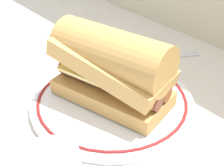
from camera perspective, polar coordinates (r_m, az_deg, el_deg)
The scene contains 4 objects.
ground_plane at distance 0.61m, azimuth -2.89°, elevation -3.29°, with size 1.50×1.50×0.00m, color beige.
plate at distance 0.60m, azimuth -0.00°, elevation -2.96°, with size 0.29×0.29×0.01m.
sausage_sandwich at distance 0.56m, azimuth 0.00°, elevation 3.08°, with size 0.22×0.15×0.13m.
butter_knife at distance 0.76m, azimuth 8.49°, elevation 4.81°, with size 0.09×0.13×0.01m.
Camera 1 is at (0.39, -0.29, 0.37)m, focal length 53.51 mm.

